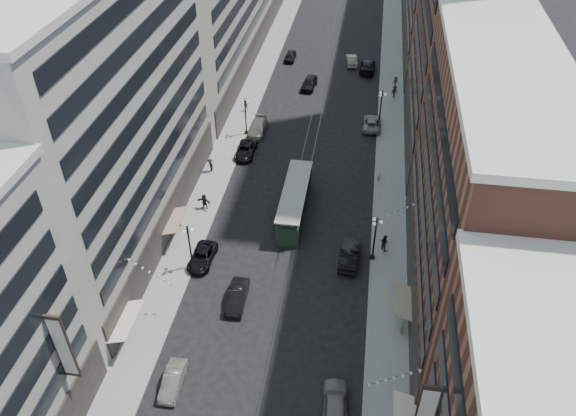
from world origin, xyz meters
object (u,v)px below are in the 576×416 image
Objects in this scene: pedestrian_4 at (402,328)px; pedestrian_7 at (384,242)px; car_5 at (237,297)px; car_8 at (258,128)px; car_13 at (309,83)px; car_14 at (352,60)px; lamppost_se_far at (375,237)px; pedestrian_6 at (246,106)px; lamppost_se_mid at (381,107)px; pedestrian_2 at (179,220)px; pedestrian_extra_0 at (395,92)px; lamppost_sw_mid at (246,115)px; car_9 at (290,56)px; car_4 at (335,405)px; car_7 at (246,150)px; car_2 at (202,257)px; streetcar at (295,203)px; car_10 at (349,255)px; pedestrian_extra_1 at (210,165)px; pedestrian_9 at (396,81)px; car_11 at (372,123)px; car_12 at (367,66)px; lamppost_sw_far at (190,245)px; pedestrian_8 at (379,176)px; car_1 at (173,381)px.

pedestrian_4 is 11.39m from pedestrian_7.
car_8 is at bearing 95.99° from car_5.
car_13 is 11.78m from car_14.
lamppost_se_far is 35.59m from pedestrian_6.
lamppost_se_mid is at bearing -37.04° from car_13.
pedestrian_extra_0 reaches higher than pedestrian_2.
lamppost_sw_mid is 26.19m from car_9.
car_4 reaches higher than car_14.
car_7 is 2.64× the size of pedestrian_extra_0.
car_2 is at bearing -91.64° from car_8.
car_13 is 13.64m from pedestrian_extra_0.
car_7 is 24.63m from pedestrian_7.
car_9 is (-6.80, 42.54, -0.83)m from streetcar.
car_10 is at bearing -46.02° from streetcar.
pedestrian_9 is at bearing 93.22° from pedestrian_extra_1.
car_13 is at bearing 106.41° from lamppost_se_far.
car_7 is 0.97× the size of car_11.
pedestrian_7 reaches higher than car_12.
car_10 is at bearing 80.05° from pedestrian_7.
car_9 is at bearing 127.34° from lamppost_se_mid.
car_10 is 3.30× the size of pedestrian_9.
lamppost_sw_mid is 19.07m from lamppost_se_mid.
lamppost_se_mid is 15.81m from car_13.
pedestrian_4 is 34.16m from car_7.
car_4 is 39.11m from car_7.
car_5 is 2.81× the size of pedestrian_2.
pedestrian_9 is at bearing -148.08° from pedestrian_6.
pedestrian_extra_0 is (-0.79, 46.82, 0.17)m from pedestrian_4.
pedestrian_extra_0 reaches higher than car_10.
lamppost_se_mid reaches higher than car_11.
lamppost_sw_far is 3.46× the size of pedestrian_4.
pedestrian_2 is 32.85m from car_11.
pedestrian_2 reaches higher than car_8.
pedestrian_8 is at bearing -25.78° from lamppost_sw_mid.
lamppost_sw_far reaches higher than pedestrian_extra_0.
pedestrian_7 is (12.56, -37.11, 0.26)m from car_13.
pedestrian_9 is at bearing -131.73° from pedestrian_8.
car_5 is 2.98× the size of pedestrian_4.
streetcar is 2.34× the size of car_4.
streetcar is at bearing -53.50° from car_7.
pedestrian_extra_1 is (-22.14, 11.54, -0.06)m from pedestrian_7.
pedestrian_4 is at bearing 147.09° from pedestrian_7.
pedestrian_extra_0 is at bearing 66.38° from car_2.
lamppost_se_mid is 23.50m from streetcar.
car_1 is 15.02m from car_2.
pedestrian_8 is (2.70, -32.54, 0.13)m from car_12.
car_9 is at bearing 88.53° from car_1.
lamppost_se_mid is 1.14× the size of car_2.
car_14 is 47.56m from pedestrian_7.
car_1 is 0.70× the size of car_12.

